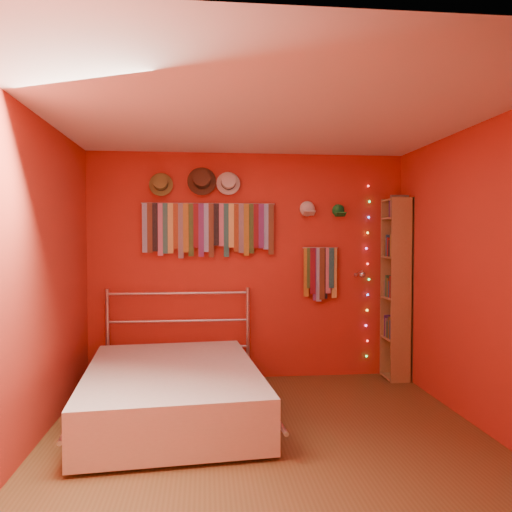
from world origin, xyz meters
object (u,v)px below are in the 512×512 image
object	(u,v)px
reading_lamp	(361,274)
bookshelf	(399,287)
tie_rack	(208,227)
bed	(172,390)

from	to	relation	value
reading_lamp	bookshelf	world-z (taller)	bookshelf
tie_rack	bed	size ratio (longest dim) A/B	0.67
tie_rack	bed	world-z (taller)	tie_rack
reading_lamp	tie_rack	bearing A→B (deg)	174.53
reading_lamp	bed	size ratio (longest dim) A/B	0.13
reading_lamp	bed	world-z (taller)	reading_lamp
tie_rack	reading_lamp	distance (m)	1.75
reading_lamp	bed	xyz separation A→B (m)	(-1.99, -0.94, -0.93)
tie_rack	bed	distance (m)	1.85
tie_rack	reading_lamp	bearing A→B (deg)	-5.47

